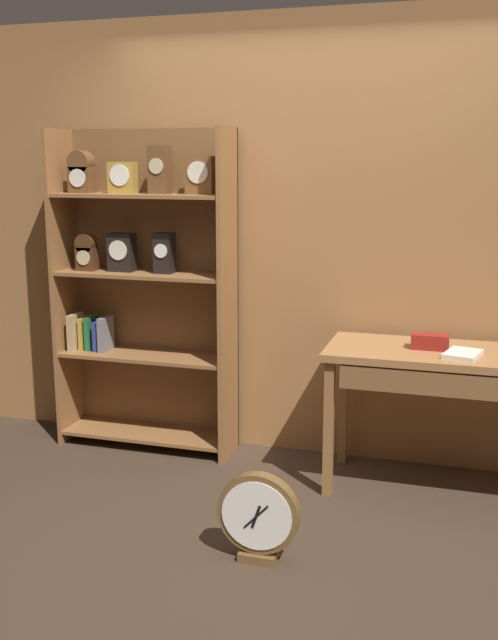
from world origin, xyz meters
TOP-DOWN VIEW (x-y plane):
  - ground_plane at (0.00, 0.00)m, footprint 10.00×10.00m
  - back_wood_panel at (0.00, 1.35)m, footprint 4.80×0.05m
  - bookshelf at (-1.07, 1.16)m, footprint 1.10×0.33m
  - workbench at (0.85, 0.95)m, footprint 1.44×0.56m
  - toolbox_small at (0.67, 0.98)m, footprint 0.19×0.10m
  - open_repair_manual at (0.84, 0.87)m, footprint 0.21×0.25m
  - round_clock_large at (0.01, -0.01)m, footprint 0.38×0.11m

SIDE VIEW (x-z plane):
  - ground_plane at x=0.00m, z-range 0.00..0.00m
  - round_clock_large at x=0.01m, z-range 0.00..0.42m
  - workbench at x=0.85m, z-range 0.30..1.09m
  - open_repair_manual at x=0.84m, z-range 0.79..0.81m
  - toolbox_small at x=0.67m, z-range 0.79..0.87m
  - bookshelf at x=-1.07m, z-range 0.05..2.01m
  - back_wood_panel at x=0.00m, z-range 0.00..2.60m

